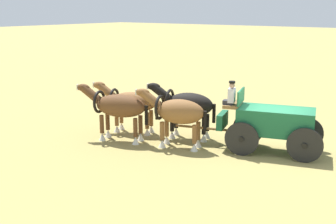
% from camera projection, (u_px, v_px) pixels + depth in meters
% --- Properties ---
extents(ground_plane, '(220.00, 220.00, 0.00)m').
position_uv_depth(ground_plane, '(274.00, 152.00, 16.51)').
color(ground_plane, '#9E8C4C').
extents(show_wagon, '(5.81, 2.67, 2.74)m').
position_uv_depth(show_wagon, '(272.00, 122.00, 16.28)').
color(show_wagon, '#195B38').
rests_on(show_wagon, ground).
extents(draft_horse_rear_near, '(2.91, 1.50, 2.29)m').
position_uv_depth(draft_horse_rear_near, '(177.00, 113.00, 16.82)').
color(draft_horse_rear_near, brown).
rests_on(draft_horse_rear_near, ground).
extents(draft_horse_rear_off, '(2.99, 1.54, 2.30)m').
position_uv_depth(draft_horse_rear_off, '(187.00, 106.00, 18.00)').
color(draft_horse_rear_off, black).
rests_on(draft_horse_rear_off, ground).
extents(draft_horse_lead_near, '(3.16, 1.55, 2.32)m').
position_uv_depth(draft_horse_lead_near, '(118.00, 107.00, 17.66)').
color(draft_horse_lead_near, brown).
rests_on(draft_horse_lead_near, ground).
extents(draft_horse_lead_off, '(3.07, 1.45, 2.20)m').
position_uv_depth(draft_horse_lead_off, '(130.00, 103.00, 18.88)').
color(draft_horse_lead_off, brown).
rests_on(draft_horse_lead_off, ground).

